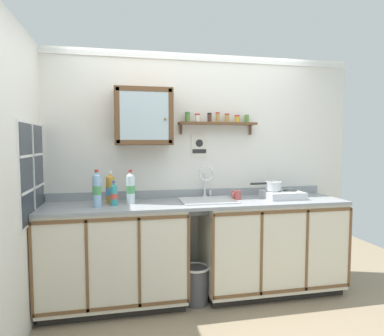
{
  "coord_description": "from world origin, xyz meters",
  "views": [
    {
      "loc": [
        -0.74,
        -2.74,
        1.53
      ],
      "look_at": [
        -0.04,
        0.56,
        1.28
      ],
      "focal_mm": 31.88,
      "sensor_mm": 36.0,
      "label": 1
    }
  ],
  "objects_px": {
    "bottle_water_clear_0": "(131,188)",
    "warning_sign": "(199,146)",
    "sink": "(207,202)",
    "bottle_water_blue_1": "(97,190)",
    "saucepan": "(273,186)",
    "bottle_detergent_teal_2": "(114,194)",
    "wall_cabinet": "(144,117)",
    "hot_plate_stove": "(282,195)",
    "bottle_juice_amber_3": "(110,189)",
    "trash_bin": "(196,284)",
    "mug": "(236,195)"
  },
  "relations": [
    {
      "from": "mug",
      "to": "trash_bin",
      "type": "bearing_deg",
      "value": -160.66
    },
    {
      "from": "bottle_water_clear_0",
      "to": "wall_cabinet",
      "type": "xyz_separation_m",
      "value": [
        0.14,
        0.13,
        0.67
      ]
    },
    {
      "from": "bottle_detergent_teal_2",
      "to": "bottle_juice_amber_3",
      "type": "bearing_deg",
      "value": 107.4
    },
    {
      "from": "sink",
      "to": "wall_cabinet",
      "type": "xyz_separation_m",
      "value": [
        -0.61,
        0.13,
        0.83
      ]
    },
    {
      "from": "bottle_water_clear_0",
      "to": "mug",
      "type": "distance_m",
      "value": 1.05
    },
    {
      "from": "sink",
      "to": "saucepan",
      "type": "xyz_separation_m",
      "value": [
        0.69,
        0.0,
        0.14
      ]
    },
    {
      "from": "bottle_water_clear_0",
      "to": "bottle_juice_amber_3",
      "type": "relative_size",
      "value": 1.04
    },
    {
      "from": "mug",
      "to": "wall_cabinet",
      "type": "height_order",
      "value": "wall_cabinet"
    },
    {
      "from": "hot_plate_stove",
      "to": "mug",
      "type": "relative_size",
      "value": 3.46
    },
    {
      "from": "bottle_detergent_teal_2",
      "to": "bottle_juice_amber_3",
      "type": "xyz_separation_m",
      "value": [
        -0.03,
        0.11,
        0.04
      ]
    },
    {
      "from": "sink",
      "to": "bottle_water_blue_1",
      "type": "bearing_deg",
      "value": -173.02
    },
    {
      "from": "bottle_water_clear_0",
      "to": "bottle_water_blue_1",
      "type": "height_order",
      "value": "bottle_water_blue_1"
    },
    {
      "from": "bottle_water_clear_0",
      "to": "trash_bin",
      "type": "bearing_deg",
      "value": -13.77
    },
    {
      "from": "sink",
      "to": "warning_sign",
      "type": "distance_m",
      "value": 0.6
    },
    {
      "from": "bottle_water_clear_0",
      "to": "bottle_detergent_teal_2",
      "type": "bearing_deg",
      "value": -155.33
    },
    {
      "from": "sink",
      "to": "bottle_juice_amber_3",
      "type": "bearing_deg",
      "value": 177.25
    },
    {
      "from": "wall_cabinet",
      "to": "trash_bin",
      "type": "xyz_separation_m",
      "value": [
        0.46,
        -0.27,
        -1.59
      ]
    },
    {
      "from": "mug",
      "to": "wall_cabinet",
      "type": "distance_m",
      "value": 1.2
    },
    {
      "from": "bottle_water_blue_1",
      "to": "bottle_juice_amber_3",
      "type": "height_order",
      "value": "bottle_water_blue_1"
    },
    {
      "from": "sink",
      "to": "bottle_water_blue_1",
      "type": "xyz_separation_m",
      "value": [
        -1.04,
        -0.13,
        0.17
      ]
    },
    {
      "from": "bottle_water_blue_1",
      "to": "warning_sign",
      "type": "bearing_deg",
      "value": 20.75
    },
    {
      "from": "saucepan",
      "to": "bottle_juice_amber_3",
      "type": "xyz_separation_m",
      "value": [
        -1.62,
        0.04,
        0.01
      ]
    },
    {
      "from": "sink",
      "to": "trash_bin",
      "type": "distance_m",
      "value": 0.79
    },
    {
      "from": "saucepan",
      "to": "warning_sign",
      "type": "xyz_separation_m",
      "value": [
        -0.72,
        0.25,
        0.4
      ]
    },
    {
      "from": "bottle_juice_amber_3",
      "to": "warning_sign",
      "type": "distance_m",
      "value": 1.01
    },
    {
      "from": "warning_sign",
      "to": "hot_plate_stove",
      "type": "bearing_deg",
      "value": -18.9
    },
    {
      "from": "bottle_water_clear_0",
      "to": "bottle_water_blue_1",
      "type": "bearing_deg",
      "value": -156.03
    },
    {
      "from": "hot_plate_stove",
      "to": "saucepan",
      "type": "height_order",
      "value": "saucepan"
    },
    {
      "from": "bottle_detergent_teal_2",
      "to": "hot_plate_stove",
      "type": "bearing_deg",
      "value": 1.51
    },
    {
      "from": "mug",
      "to": "bottle_juice_amber_3",
      "type": "bearing_deg",
      "value": 178.69
    },
    {
      "from": "bottle_water_blue_1",
      "to": "wall_cabinet",
      "type": "bearing_deg",
      "value": 30.99
    },
    {
      "from": "bottle_water_blue_1",
      "to": "mug",
      "type": "relative_size",
      "value": 3.04
    },
    {
      "from": "sink",
      "to": "bottle_detergent_teal_2",
      "type": "distance_m",
      "value": 0.91
    },
    {
      "from": "saucepan",
      "to": "trash_bin",
      "type": "relative_size",
      "value": 0.94
    },
    {
      "from": "warning_sign",
      "to": "trash_bin",
      "type": "height_order",
      "value": "warning_sign"
    },
    {
      "from": "saucepan",
      "to": "wall_cabinet",
      "type": "xyz_separation_m",
      "value": [
        -1.3,
        0.13,
        0.69
      ]
    },
    {
      "from": "bottle_water_clear_0",
      "to": "bottle_detergent_teal_2",
      "type": "relative_size",
      "value": 1.42
    },
    {
      "from": "hot_plate_stove",
      "to": "mug",
      "type": "distance_m",
      "value": 0.49
    },
    {
      "from": "bottle_juice_amber_3",
      "to": "mug",
      "type": "height_order",
      "value": "bottle_juice_amber_3"
    },
    {
      "from": "bottle_detergent_teal_2",
      "to": "warning_sign",
      "type": "height_order",
      "value": "warning_sign"
    },
    {
      "from": "sink",
      "to": "trash_bin",
      "type": "bearing_deg",
      "value": -136.1
    },
    {
      "from": "saucepan",
      "to": "bottle_water_blue_1",
      "type": "bearing_deg",
      "value": -175.67
    },
    {
      "from": "bottle_water_clear_0",
      "to": "warning_sign",
      "type": "xyz_separation_m",
      "value": [
        0.72,
        0.25,
        0.39
      ]
    },
    {
      "from": "bottle_water_clear_0",
      "to": "bottle_juice_amber_3",
      "type": "distance_m",
      "value": 0.19
    },
    {
      "from": "bottle_water_clear_0",
      "to": "bottle_juice_amber_3",
      "type": "xyz_separation_m",
      "value": [
        -0.19,
        0.04,
        -0.01
      ]
    },
    {
      "from": "bottle_water_clear_0",
      "to": "wall_cabinet",
      "type": "distance_m",
      "value": 0.7
    },
    {
      "from": "bottle_water_blue_1",
      "to": "trash_bin",
      "type": "height_order",
      "value": "bottle_water_blue_1"
    },
    {
      "from": "hot_plate_stove",
      "to": "bottle_juice_amber_3",
      "type": "relative_size",
      "value": 1.25
    },
    {
      "from": "saucepan",
      "to": "bottle_juice_amber_3",
      "type": "bearing_deg",
      "value": 178.56
    },
    {
      "from": "saucepan",
      "to": "bottle_detergent_teal_2",
      "type": "relative_size",
      "value": 1.51
    }
  ]
}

